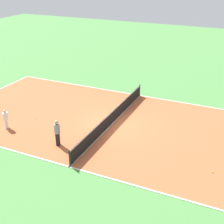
% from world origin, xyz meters
% --- Properties ---
extents(ground_plane, '(80.00, 80.00, 0.00)m').
position_xyz_m(ground_plane, '(0.00, 0.00, 0.00)').
color(ground_plane, '#518E47').
extents(court_surface, '(11.36, 23.68, 0.02)m').
position_xyz_m(court_surface, '(0.00, 0.00, 0.01)').
color(court_surface, '#C66038').
rests_on(court_surface, ground_plane).
extents(tennis_net, '(11.16, 0.10, 0.98)m').
position_xyz_m(tennis_net, '(0.00, 0.00, 0.52)').
color(tennis_net, black).
rests_on(tennis_net, court_surface).
extents(player_baseline_gray, '(0.49, 0.49, 1.68)m').
position_xyz_m(player_baseline_gray, '(3.96, -1.81, 0.99)').
color(player_baseline_gray, black).
rests_on(player_baseline_gray, court_surface).
extents(player_near_white, '(0.51, 0.51, 1.35)m').
position_xyz_m(player_near_white, '(3.56, -6.17, 0.77)').
color(player_near_white, white).
rests_on(player_near_white, court_surface).
extents(tennis_ball_midcourt, '(0.07, 0.07, 0.07)m').
position_xyz_m(tennis_ball_midcourt, '(-4.81, 0.60, 0.06)').
color(tennis_ball_midcourt, '#CCE033').
rests_on(tennis_ball_midcourt, court_surface).
extents(tennis_ball_far_baseline, '(0.07, 0.07, 0.07)m').
position_xyz_m(tennis_ball_far_baseline, '(2.90, 7.22, 0.06)').
color(tennis_ball_far_baseline, '#CCE033').
rests_on(tennis_ball_far_baseline, court_surface).
extents(tennis_ball_near_net, '(0.07, 0.07, 0.07)m').
position_xyz_m(tennis_ball_near_net, '(1.57, -5.27, 0.06)').
color(tennis_ball_near_net, '#CCE033').
rests_on(tennis_ball_near_net, court_surface).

